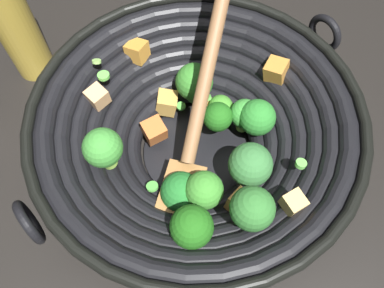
{
  "coord_description": "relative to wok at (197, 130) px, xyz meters",
  "views": [
    {
      "loc": [
        -0.2,
        -0.15,
        0.5
      ],
      "look_at": [
        -0.0,
        0.0,
        0.03
      ],
      "focal_mm": 36.41,
      "sensor_mm": 36.0,
      "label": 1
    }
  ],
  "objects": [
    {
      "name": "ground_plane",
      "position": [
        0.0,
        0.0,
        -0.07
      ],
      "size": [
        4.0,
        4.0,
        0.0
      ],
      "primitive_type": "plane",
      "color": "black"
    },
    {
      "name": "cooking_oil_bottle",
      "position": [
        -0.03,
        0.3,
        0.03
      ],
      "size": [
        0.06,
        0.06,
        0.25
      ],
      "color": "gold",
      "rests_on": "ground"
    },
    {
      "name": "wok",
      "position": [
        0.0,
        0.0,
        0.0
      ],
      "size": [
        0.45,
        0.42,
        0.21
      ],
      "color": "black",
      "rests_on": "ground"
    }
  ]
}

